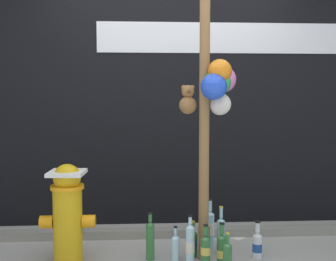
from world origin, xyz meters
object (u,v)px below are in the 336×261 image
object	(u,v)px
bottle_6	(221,235)
bottle_9	(257,244)
bottle_0	(175,247)
bottle_2	(222,249)
bottle_5	(210,228)
bottle_1	(190,244)
memorial_post	(212,52)
fire_hydrant	(68,211)
bottle_3	(150,240)
bottle_4	(206,238)
bottle_10	(206,250)
bottle_8	(193,243)
bottle_7	(227,257)

from	to	relation	value
bottle_6	bottle_9	world-z (taller)	bottle_6
bottle_0	bottle_2	bearing A→B (deg)	-19.39
bottle_2	bottle_6	size ratio (longest dim) A/B	0.82
bottle_5	bottle_1	bearing A→B (deg)	-121.40
memorial_post	bottle_6	world-z (taller)	memorial_post
bottle_1	bottle_5	bearing A→B (deg)	58.60
fire_hydrant	bottle_3	distance (m)	0.70
bottle_1	bottle_9	distance (m)	0.57
bottle_1	fire_hydrant	bearing A→B (deg)	173.64
bottle_2	bottle_9	distance (m)	0.35
bottle_0	bottle_6	size ratio (longest dim) A/B	0.68
bottle_9	bottle_1	bearing A→B (deg)	-170.90
bottle_2	bottle_4	bearing A→B (deg)	107.66
bottle_2	bottle_10	distance (m)	0.13
bottle_8	bottle_5	bearing A→B (deg)	49.56
bottle_0	bottle_10	bearing A→B (deg)	-32.90
bottle_1	bottle_7	distance (m)	0.33
bottle_3	bottle_0	bearing A→B (deg)	-6.43
bottle_0	bottle_6	bearing A→B (deg)	14.19
bottle_10	bottle_8	bearing A→B (deg)	109.49
bottle_3	bottle_8	bearing A→B (deg)	6.91
fire_hydrant	bottle_5	xyz separation A→B (m)	(1.18, 0.24, -0.24)
fire_hydrant	bottle_0	world-z (taller)	fire_hydrant
bottle_3	bottle_9	size ratio (longest dim) A/B	1.27
fire_hydrant	bottle_7	bearing A→B (deg)	-13.82
bottle_10	fire_hydrant	bearing A→B (deg)	170.91
bottle_1	bottle_9	size ratio (longest dim) A/B	1.27
bottle_1	bottle_7	size ratio (longest dim) A/B	1.26
bottle_4	bottle_5	xyz separation A→B (m)	(0.05, 0.13, 0.04)
fire_hydrant	bottle_3	size ratio (longest dim) A/B	2.03
bottle_2	bottle_1	bearing A→B (deg)	169.48
bottle_9	bottle_10	bearing A→B (deg)	-160.95
fire_hydrant	bottle_1	bearing A→B (deg)	-6.36
bottle_10	bottle_2	bearing A→B (deg)	8.69
bottle_7	bottle_9	world-z (taller)	bottle_7
memorial_post	bottle_2	size ratio (longest dim) A/B	9.03
memorial_post	bottle_10	size ratio (longest dim) A/B	9.16
bottle_1	bottle_4	world-z (taller)	bottle_1
bottle_0	bottle_10	world-z (taller)	bottle_10
memorial_post	bottle_3	bearing A→B (deg)	177.95
bottle_0	bottle_3	bearing A→B (deg)	173.57
bottle_0	bottle_10	xyz separation A→B (m)	(0.22, -0.14, 0.02)
bottle_0	bottle_7	world-z (taller)	bottle_7
bottle_5	fire_hydrant	bearing A→B (deg)	-168.52
bottle_1	bottle_6	xyz separation A→B (m)	(0.28, 0.18, 0.01)
bottle_4	bottle_9	world-z (taller)	bottle_4
memorial_post	bottle_8	distance (m)	1.55
fire_hydrant	bottle_9	distance (m)	1.56
bottle_5	bottle_7	distance (m)	0.55
bottle_5	bottle_6	xyz separation A→B (m)	(0.07, -0.17, -0.01)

